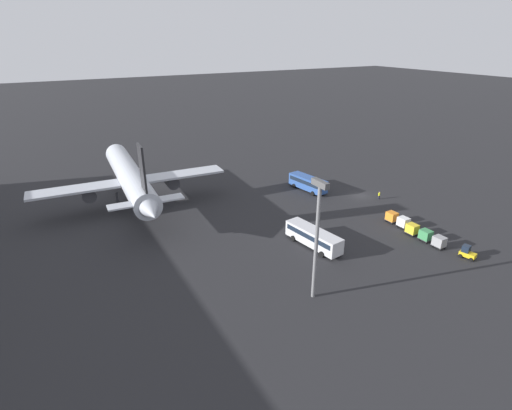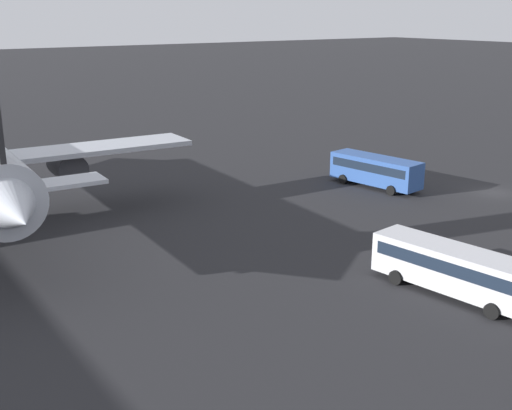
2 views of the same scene
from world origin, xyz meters
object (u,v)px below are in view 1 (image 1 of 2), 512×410
(cargo_cart_green, at_px, (426,235))
(shuttle_bus_near, at_px, (308,182))
(cargo_cart_white, at_px, (403,222))
(cargo_cart_yellow, at_px, (412,229))
(airplane, at_px, (130,177))
(shuttle_bus_far, at_px, (313,236))
(cargo_cart_orange, at_px, (392,217))
(worker_person, at_px, (379,195))
(baggage_tug, at_px, (467,252))
(cargo_cart_grey, at_px, (439,242))

(cargo_cart_green, bearing_deg, shuttle_bus_near, 6.21)
(shuttle_bus_near, height_order, cargo_cart_white, shuttle_bus_near)
(cargo_cart_green, bearing_deg, cargo_cart_yellow, 3.10)
(airplane, xyz_separation_m, cargo_cart_white, (-35.47, -41.63, -5.15))
(shuttle_bus_near, relative_size, cargo_cart_white, 5.02)
(airplane, distance_m, cargo_cart_green, 58.21)
(shuttle_bus_far, bearing_deg, cargo_cart_orange, -97.01)
(worker_person, height_order, cargo_cart_orange, cargo_cart_orange)
(worker_person, bearing_deg, cargo_cart_orange, 146.41)
(cargo_cart_orange, bearing_deg, cargo_cart_yellow, 171.90)
(cargo_cart_white, distance_m, cargo_cart_orange, 2.80)
(shuttle_bus_far, xyz_separation_m, cargo_cart_yellow, (-5.26, -18.17, -0.69))
(cargo_cart_white, relative_size, cargo_cart_orange, 1.00)
(shuttle_bus_near, distance_m, cargo_cart_green, 30.54)
(shuttle_bus_near, height_order, shuttle_bus_far, shuttle_bus_near)
(baggage_tug, height_order, cargo_cart_yellow, baggage_tug)
(baggage_tug, distance_m, cargo_cart_grey, 4.55)
(worker_person, bearing_deg, cargo_cart_green, 158.54)
(cargo_cart_white, bearing_deg, shuttle_bus_near, 9.18)
(airplane, height_order, cargo_cart_white, airplane)
(cargo_cart_green, bearing_deg, cargo_cart_grey, 179.94)
(cargo_cart_yellow, height_order, cargo_cart_white, same)
(worker_person, relative_size, cargo_cart_yellow, 0.84)
(airplane, bearing_deg, cargo_cart_white, -127.27)
(shuttle_bus_near, relative_size, cargo_cart_green, 5.02)
(cargo_cart_green, xyz_separation_m, cargo_cart_yellow, (2.80, 0.15, 0.00))
(airplane, distance_m, shuttle_bus_near, 39.37)
(shuttle_bus_near, height_order, cargo_cart_grey, shuttle_bus_near)
(worker_person, distance_m, cargo_cart_orange, 11.77)
(shuttle_bus_near, bearing_deg, baggage_tug, 178.29)
(cargo_cart_green, bearing_deg, baggage_tug, -170.36)
(shuttle_bus_far, xyz_separation_m, worker_person, (10.14, -25.48, -1.02))
(shuttle_bus_far, xyz_separation_m, cargo_cart_grey, (-10.86, -18.32, -0.69))
(airplane, height_order, baggage_tug, airplane)
(airplane, distance_m, cargo_cart_white, 54.93)
(cargo_cart_yellow, distance_m, cargo_cart_orange, 5.66)
(airplane, bearing_deg, cargo_cart_green, -131.93)
(airplane, relative_size, cargo_cart_white, 22.11)
(worker_person, height_order, cargo_cart_white, cargo_cart_white)
(baggage_tug, relative_size, cargo_cart_yellow, 1.29)
(cargo_cart_grey, bearing_deg, baggage_tug, -164.39)
(airplane, relative_size, cargo_cart_green, 22.11)
(shuttle_bus_near, distance_m, baggage_tug, 37.81)
(shuttle_bus_far, bearing_deg, airplane, 26.38)
(airplane, height_order, cargo_cart_grey, airplane)
(shuttle_bus_near, bearing_deg, airplane, 65.53)
(shuttle_bus_far, bearing_deg, cargo_cart_green, -121.79)
(cargo_cart_white, height_order, cargo_cart_orange, same)
(shuttle_bus_near, distance_m, cargo_cart_yellow, 27.74)
(cargo_cart_orange, bearing_deg, shuttle_bus_far, 91.02)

